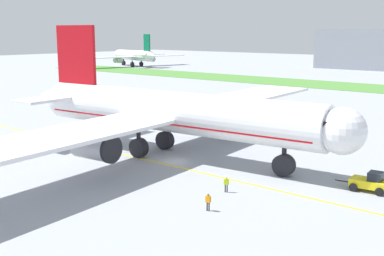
{
  "coord_description": "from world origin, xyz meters",
  "views": [
    {
      "loc": [
        42.61,
        -46.91,
        16.74
      ],
      "look_at": [
        -0.49,
        3.7,
        3.86
      ],
      "focal_mm": 46.38,
      "sensor_mm": 36.0,
      "label": 1
    }
  ],
  "objects_px": {
    "ground_crew_marshaller_front": "(16,147)",
    "ground_crew_wingwalker_starboard": "(208,200)",
    "pushback_tug": "(371,182)",
    "parked_airliner_far_left": "(135,56)",
    "airliner_foreground": "(167,112)",
    "ground_crew_wingwalker_port": "(226,183)",
    "service_truck_fuel_bowser": "(134,95)"
  },
  "relations": [
    {
      "from": "ground_crew_wingwalker_starboard",
      "to": "service_truck_fuel_bowser",
      "type": "xyz_separation_m",
      "value": [
        -61.75,
        48.0,
        0.43
      ]
    },
    {
      "from": "airliner_foreground",
      "to": "ground_crew_marshaller_front",
      "type": "bearing_deg",
      "value": -142.24
    },
    {
      "from": "ground_crew_wingwalker_port",
      "to": "airliner_foreground",
      "type": "bearing_deg",
      "value": 154.09
    },
    {
      "from": "ground_crew_wingwalker_starboard",
      "to": "parked_airliner_far_left",
      "type": "xyz_separation_m",
      "value": [
        -153.72,
        134.5,
        4.29
      ]
    },
    {
      "from": "ground_crew_wingwalker_port",
      "to": "ground_crew_wingwalker_starboard",
      "type": "height_order",
      "value": "ground_crew_wingwalker_starboard"
    },
    {
      "from": "ground_crew_wingwalker_port",
      "to": "ground_crew_marshaller_front",
      "type": "xyz_separation_m",
      "value": [
        -32.51,
        -5.44,
        -0.09
      ]
    },
    {
      "from": "ground_crew_wingwalker_starboard",
      "to": "service_truck_fuel_bowser",
      "type": "relative_size",
      "value": 0.3
    },
    {
      "from": "ground_crew_wingwalker_port",
      "to": "service_truck_fuel_bowser",
      "type": "bearing_deg",
      "value": 144.64
    },
    {
      "from": "ground_crew_marshaller_front",
      "to": "service_truck_fuel_bowser",
      "type": "xyz_separation_m",
      "value": [
        -27.21,
        47.82,
        0.53
      ]
    },
    {
      "from": "ground_crew_wingwalker_starboard",
      "to": "pushback_tug",
      "type": "bearing_deg",
      "value": 59.09
    },
    {
      "from": "ground_crew_marshaller_front",
      "to": "ground_crew_wingwalker_starboard",
      "type": "distance_m",
      "value": 34.54
    },
    {
      "from": "pushback_tug",
      "to": "ground_crew_wingwalker_port",
      "type": "height_order",
      "value": "pushback_tug"
    },
    {
      "from": "pushback_tug",
      "to": "service_truck_fuel_bowser",
      "type": "xyz_separation_m",
      "value": [
        -71.26,
        32.11,
        0.48
      ]
    },
    {
      "from": "ground_crew_marshaller_front",
      "to": "service_truck_fuel_bowser",
      "type": "height_order",
      "value": "service_truck_fuel_bowser"
    },
    {
      "from": "parked_airliner_far_left",
      "to": "airliner_foreground",
      "type": "bearing_deg",
      "value": -41.72
    },
    {
      "from": "ground_crew_marshaller_front",
      "to": "ground_crew_wingwalker_starboard",
      "type": "relative_size",
      "value": 0.9
    },
    {
      "from": "pushback_tug",
      "to": "ground_crew_wingwalker_starboard",
      "type": "bearing_deg",
      "value": -120.91
    },
    {
      "from": "airliner_foreground",
      "to": "ground_crew_wingwalker_starboard",
      "type": "relative_size",
      "value": 48.72
    },
    {
      "from": "pushback_tug",
      "to": "ground_crew_wingwalker_port",
      "type": "xyz_separation_m",
      "value": [
        -11.54,
        -10.27,
        0.03
      ]
    },
    {
      "from": "service_truck_fuel_bowser",
      "to": "parked_airliner_far_left",
      "type": "relative_size",
      "value": 0.1
    },
    {
      "from": "ground_crew_wingwalker_starboard",
      "to": "parked_airliner_far_left",
      "type": "relative_size",
      "value": 0.03
    },
    {
      "from": "pushback_tug",
      "to": "service_truck_fuel_bowser",
      "type": "distance_m",
      "value": 78.17
    },
    {
      "from": "pushback_tug",
      "to": "ground_crew_marshaller_front",
      "type": "relative_size",
      "value": 3.7
    },
    {
      "from": "ground_crew_marshaller_front",
      "to": "parked_airliner_far_left",
      "type": "distance_m",
      "value": 179.62
    },
    {
      "from": "airliner_foreground",
      "to": "ground_crew_wingwalker_port",
      "type": "distance_m",
      "value": 18.12
    },
    {
      "from": "parked_airliner_far_left",
      "to": "ground_crew_wingwalker_starboard",
      "type": "bearing_deg",
      "value": -41.18
    },
    {
      "from": "airliner_foreground",
      "to": "pushback_tug",
      "type": "relative_size",
      "value": 14.62
    },
    {
      "from": "ground_crew_wingwalker_port",
      "to": "ground_crew_marshaller_front",
      "type": "bearing_deg",
      "value": -170.5
    },
    {
      "from": "pushback_tug",
      "to": "ground_crew_wingwalker_starboard",
      "type": "distance_m",
      "value": 18.52
    },
    {
      "from": "airliner_foreground",
      "to": "service_truck_fuel_bowser",
      "type": "height_order",
      "value": "airliner_foreground"
    },
    {
      "from": "pushback_tug",
      "to": "airliner_foreground",
      "type": "bearing_deg",
      "value": -174.42
    },
    {
      "from": "parked_airliner_far_left",
      "to": "ground_crew_marshaller_front",
      "type": "bearing_deg",
      "value": -48.42
    }
  ]
}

